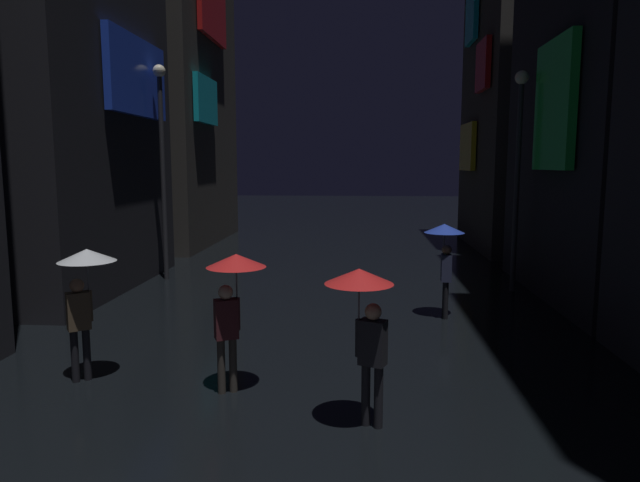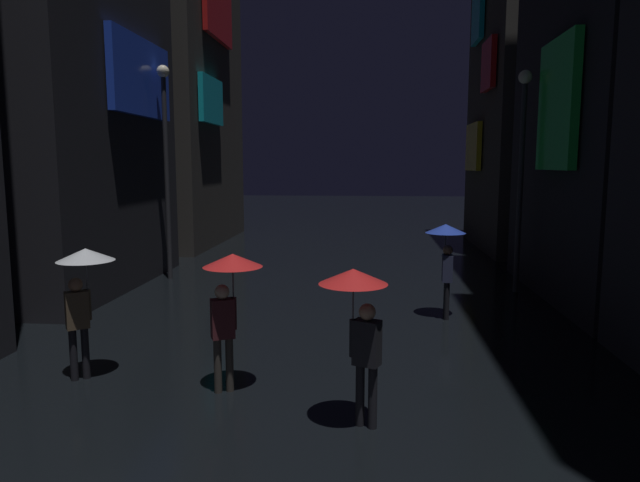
% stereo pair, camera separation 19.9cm
% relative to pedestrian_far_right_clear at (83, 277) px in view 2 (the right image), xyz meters
% --- Properties ---
extents(building_right_far, '(4.25, 7.26, 15.49)m').
position_rel_pedestrian_far_right_clear_xyz_m(building_right_far, '(11.01, 15.54, 6.08)').
color(building_right_far, '#33302D').
rests_on(building_right_far, ground).
extents(pedestrian_far_right_clear, '(0.90, 0.90, 2.12)m').
position_rel_pedestrian_far_right_clear_xyz_m(pedestrian_far_right_clear, '(0.00, 0.00, 0.00)').
color(pedestrian_far_right_clear, black).
rests_on(pedestrian_far_right_clear, ground).
extents(pedestrian_foreground_right_red, '(0.90, 0.90, 2.12)m').
position_rel_pedestrian_far_right_clear_xyz_m(pedestrian_foreground_right_red, '(4.41, -1.36, 0.00)').
color(pedestrian_foreground_right_red, black).
rests_on(pedestrian_foreground_right_red, ground).
extents(pedestrian_midstreet_left_blue, '(0.90, 0.90, 2.12)m').
position_rel_pedestrian_far_right_clear_xyz_m(pedestrian_midstreet_left_blue, '(6.26, 4.26, 0.00)').
color(pedestrian_midstreet_left_blue, black).
rests_on(pedestrian_midstreet_left_blue, ground).
extents(pedestrian_foreground_left_red, '(0.90, 0.90, 2.12)m').
position_rel_pedestrian_far_right_clear_xyz_m(pedestrian_foreground_left_red, '(2.46, -0.31, 0.00)').
color(pedestrian_foreground_left_red, '#38332D').
rests_on(pedestrian_foreground_left_red, ground).
extents(streetlamp_right_far, '(0.36, 0.36, 5.88)m').
position_rel_pedestrian_far_right_clear_xyz_m(streetlamp_right_far, '(8.53, 7.07, 1.97)').
color(streetlamp_right_far, '#2D2D33').
rests_on(streetlamp_right_far, ground).
extents(streetlamp_left_far, '(0.36, 0.36, 6.29)m').
position_rel_pedestrian_far_right_clear_xyz_m(streetlamp_left_far, '(-1.47, 7.95, 2.20)').
color(streetlamp_left_far, '#2D2D33').
rests_on(streetlamp_left_far, ground).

